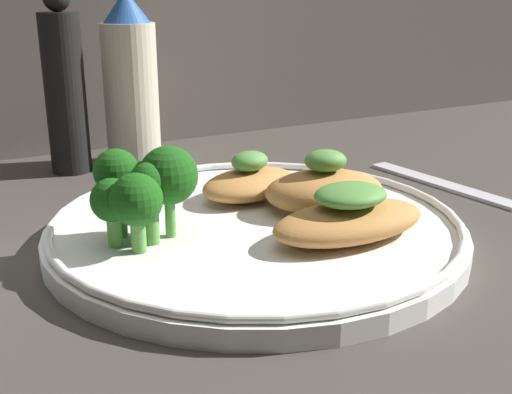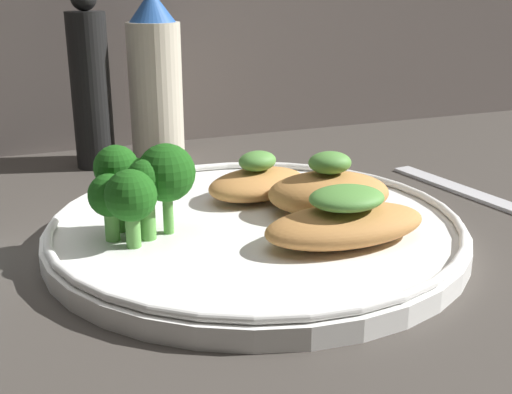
{
  "view_description": "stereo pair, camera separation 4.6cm",
  "coord_description": "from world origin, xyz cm",
  "px_view_note": "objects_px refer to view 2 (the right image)",
  "views": [
    {
      "loc": [
        -20.44,
        -38.29,
        18.03
      ],
      "look_at": [
        0.0,
        0.0,
        3.4
      ],
      "focal_mm": 45.0,
      "sensor_mm": 36.0,
      "label": 1
    },
    {
      "loc": [
        -16.3,
        -40.23,
        18.03
      ],
      "look_at": [
        0.0,
        0.0,
        3.4
      ],
      "focal_mm": 45.0,
      "sensor_mm": 36.0,
      "label": 2
    }
  ],
  "objects_px": {
    "broccoli_bunch": "(139,183)",
    "pepper_grinder": "(91,86)",
    "sauce_bottle": "(156,82)",
    "plate": "(256,228)"
  },
  "relations": [
    {
      "from": "pepper_grinder",
      "to": "broccoli_bunch",
      "type": "bearing_deg",
      "value": -91.35
    },
    {
      "from": "broccoli_bunch",
      "to": "pepper_grinder",
      "type": "height_order",
      "value": "pepper_grinder"
    },
    {
      "from": "sauce_bottle",
      "to": "broccoli_bunch",
      "type": "bearing_deg",
      "value": -106.36
    },
    {
      "from": "broccoli_bunch",
      "to": "pepper_grinder",
      "type": "relative_size",
      "value": 0.41
    },
    {
      "from": "broccoli_bunch",
      "to": "sauce_bottle",
      "type": "height_order",
      "value": "sauce_bottle"
    },
    {
      "from": "plate",
      "to": "pepper_grinder",
      "type": "bearing_deg",
      "value": 107.06
    },
    {
      "from": "sauce_bottle",
      "to": "pepper_grinder",
      "type": "relative_size",
      "value": 0.97
    },
    {
      "from": "plate",
      "to": "broccoli_bunch",
      "type": "relative_size",
      "value": 4.13
    },
    {
      "from": "sauce_bottle",
      "to": "pepper_grinder",
      "type": "xyz_separation_m",
      "value": [
        -0.07,
        -0.0,
        -0.0
      ]
    },
    {
      "from": "pepper_grinder",
      "to": "sauce_bottle",
      "type": "bearing_deg",
      "value": 0.0
    }
  ]
}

